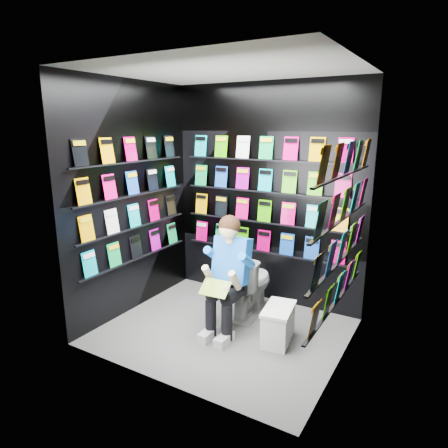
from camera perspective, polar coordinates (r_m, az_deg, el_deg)
The scene contains 14 objects.
floor at distance 4.36m, azimuth -0.11°, elevation -15.06°, with size 2.40×2.40×0.00m, color #5B5B59.
ceiling at distance 3.84m, azimuth -0.13°, elevation 21.24°, with size 2.40×2.40×0.00m, color white.
wall_back at distance 4.77m, azimuth 6.01°, elevation 4.06°, with size 2.40×0.04×2.60m, color black.
wall_front at distance 3.10m, azimuth -9.55°, elevation -1.43°, with size 2.40×0.04×2.60m, color black.
wall_left at distance 4.61m, azimuth -13.10°, elevation 3.43°, with size 0.04×2.00×2.60m, color black.
wall_right at distance 3.46m, azimuth 17.27°, elevation -0.27°, with size 0.04×2.00×2.60m, color black.
comics_back at distance 4.74m, azimuth 5.86°, elevation 4.06°, with size 2.10×0.06×1.37m, color red, non-canonical shape.
comics_left at distance 4.59m, azimuth -12.83°, elevation 3.46°, with size 0.06×1.70×1.37m, color red, non-canonical shape.
comics_right at distance 3.46m, azimuth 16.79°, elevation -0.13°, with size 0.06×1.70×1.37m, color red, non-canonical shape.
toilet at distance 4.58m, azimuth 3.58°, elevation -8.48°, with size 0.42×0.75×0.73m, color white.
longbox at distance 4.14m, azimuth 7.74°, elevation -14.23°, with size 0.25×0.45×0.34m, color white.
longbox_lid at distance 4.05m, azimuth 7.83°, elevation -11.92°, with size 0.27×0.47×0.03m, color white.
reader at distance 4.13m, azimuth 1.26°, elevation -5.32°, with size 0.49×0.72×1.32m, color blue, non-canonical shape.
held_comic at distance 3.91m, azimuth -1.29°, elevation -9.14°, with size 0.29×0.01×0.20m, color green.
Camera 1 is at (1.94, -3.28, 2.11)m, focal length 32.00 mm.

